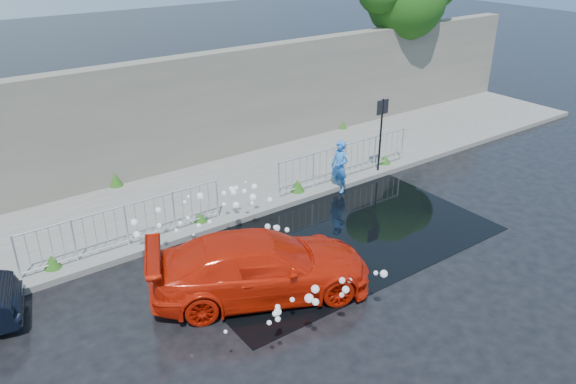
{
  "coord_description": "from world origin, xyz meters",
  "views": [
    {
      "loc": [
        -7.8,
        -8.56,
        7.27
      ],
      "look_at": [
        -0.11,
        2.05,
        1.0
      ],
      "focal_mm": 35.0,
      "sensor_mm": 36.0,
      "label": 1
    }
  ],
  "objects": [
    {
      "name": "sign_post",
      "position": [
        4.2,
        3.1,
        1.72
      ],
      "size": [
        0.45,
        0.06,
        2.5
      ],
      "color": "black",
      "rests_on": "ground"
    },
    {
      "name": "railing_right",
      "position": [
        3.0,
        3.35,
        0.74
      ],
      "size": [
        5.05,
        0.05,
        1.1
      ],
      "color": "silver",
      "rests_on": "pavement"
    },
    {
      "name": "curb",
      "position": [
        0.0,
        3.0,
        0.08
      ],
      "size": [
        30.0,
        0.25,
        0.16
      ],
      "primitive_type": "cube",
      "color": "#61605C",
      "rests_on": "ground"
    },
    {
      "name": "weeds",
      "position": [
        -0.36,
        4.6,
        0.32
      ],
      "size": [
        12.17,
        3.93,
        0.4
      ],
      "color": "#1E4E14",
      "rests_on": "pavement"
    },
    {
      "name": "retaining_wall",
      "position": [
        0.0,
        7.2,
        1.9
      ],
      "size": [
        30.0,
        0.6,
        3.5
      ],
      "primitive_type": "cube",
      "color": "#645F55",
      "rests_on": "pavement"
    },
    {
      "name": "puddle",
      "position": [
        0.5,
        1.0,
        0.01
      ],
      "size": [
        8.0,
        5.0,
        0.01
      ],
      "primitive_type": "cube",
      "color": "black",
      "rests_on": "ground"
    },
    {
      "name": "red_car",
      "position": [
        -2.34,
        -0.03,
        0.69
      ],
      "size": [
        5.1,
        3.63,
        1.37
      ],
      "primitive_type": "imported",
      "rotation": [
        0.0,
        0.0,
        1.16
      ],
      "color": "red",
      "rests_on": "ground"
    },
    {
      "name": "water_spray",
      "position": [
        -2.02,
        1.11,
        0.79
      ],
      "size": [
        3.64,
        5.39,
        1.01
      ],
      "color": "white",
      "rests_on": "ground"
    },
    {
      "name": "person",
      "position": [
        2.41,
        2.92,
        0.79
      ],
      "size": [
        0.49,
        0.65,
        1.59
      ],
      "primitive_type": "imported",
      "rotation": [
        0.0,
        0.0,
        -1.36
      ],
      "color": "blue",
      "rests_on": "ground"
    },
    {
      "name": "ground",
      "position": [
        0.0,
        0.0,
        0.0
      ],
      "size": [
        90.0,
        90.0,
        0.0
      ],
      "primitive_type": "plane",
      "color": "black",
      "rests_on": "ground"
    },
    {
      "name": "railing_left",
      "position": [
        -4.0,
        3.35,
        0.74
      ],
      "size": [
        5.05,
        0.05,
        1.1
      ],
      "color": "silver",
      "rests_on": "pavement"
    },
    {
      "name": "pavement",
      "position": [
        0.0,
        5.0,
        0.07
      ],
      "size": [
        30.0,
        4.0,
        0.15
      ],
      "primitive_type": "cube",
      "color": "#61605C",
      "rests_on": "ground"
    }
  ]
}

